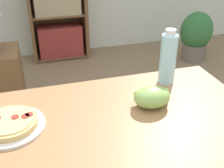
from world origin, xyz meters
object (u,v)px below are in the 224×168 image
Objects in this scene: drink_bottle at (168,58)px; potted_plant_floor at (196,35)px; side_table at (1,91)px; pizza_on_plate at (10,124)px; grape_bunch at (152,97)px.

drink_bottle is 0.44× the size of potted_plant_floor.
side_table is 2.18m from potted_plant_floor.
potted_plant_floor is (1.90, 1.80, -0.46)m from pizza_on_plate.
grape_bunch is (0.53, -0.01, 0.02)m from pizza_on_plate.
side_table is (-0.69, 1.09, -0.47)m from grape_bunch.
side_table reaches higher than potted_plant_floor.
grape_bunch reaches higher than pizza_on_plate.
potted_plant_floor is (1.37, 1.82, -0.49)m from grape_bunch.
grape_bunch is at bearing -1.11° from pizza_on_plate.
pizza_on_plate is 1.18m from side_table.
drink_bottle reaches higher than side_table.
drink_bottle is (0.67, 0.15, 0.10)m from pizza_on_plate.
grape_bunch is 0.23m from drink_bottle.
drink_bottle reaches higher than pizza_on_plate.
grape_bunch is 1.38m from side_table.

